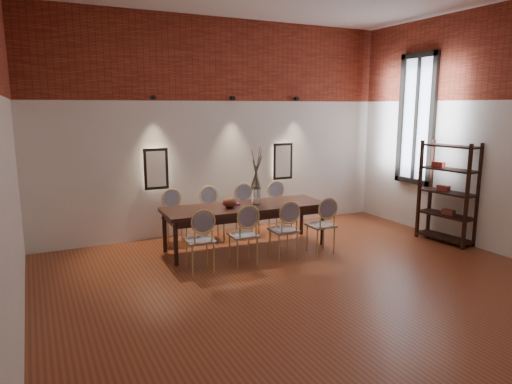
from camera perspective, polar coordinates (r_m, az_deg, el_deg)
name	(u,v)px	position (r m, az deg, el deg)	size (l,w,h in m)	color
floor	(325,295)	(6.14, 8.62, -12.58)	(7.00, 7.00, 0.02)	brown
wall_back	(220,128)	(8.79, -4.46, 8.02)	(7.00, 0.10, 4.00)	silver
brick_band_back	(221,59)	(8.76, -4.41, 16.20)	(7.00, 0.02, 1.50)	maroon
niche_left	(156,169)	(8.36, -12.43, 2.85)	(0.36, 0.06, 0.66)	#FFEAC6
niche_right	(282,161)	(9.33, 3.28, 3.87)	(0.36, 0.06, 0.66)	#FFEAC6
spot_fixture_left	(153,98)	(8.26, -12.73, 11.45)	(0.08, 0.08, 0.10)	black
spot_fixture_mid	(233,98)	(8.74, -2.95, 11.63)	(0.08, 0.08, 0.10)	black
spot_fixture_right	(296,99)	(9.39, 5.08, 11.54)	(0.08, 0.08, 0.10)	black
window_glass	(417,119)	(9.44, 19.48, 8.54)	(0.02, 0.78, 2.38)	silver
window_frame	(416,119)	(9.42, 19.39, 8.55)	(0.08, 0.90, 2.50)	black
window_mullion	(416,119)	(9.42, 19.39, 8.55)	(0.06, 0.06, 2.40)	black
dining_table	(246,227)	(7.80, -1.31, -4.39)	(2.78, 0.89, 0.75)	#351A14
chair_near_a	(200,240)	(6.77, -7.06, -5.98)	(0.44, 0.44, 0.94)	tan
chair_near_b	(243,235)	(7.00, -1.61, -5.35)	(0.44, 0.44, 0.94)	tan
chair_near_c	(283,230)	(7.29, 3.46, -4.72)	(0.44, 0.44, 0.94)	tan
chair_near_d	(321,225)	(7.62, 8.10, -4.11)	(0.44, 0.44, 0.94)	tan
chair_far_a	(175,218)	(8.13, -10.12, -3.25)	(0.44, 0.44, 0.94)	tan
chair_far_b	(212,214)	(8.32, -5.48, -2.81)	(0.44, 0.44, 0.94)	tan
chair_far_c	(247,211)	(8.56, -1.07, -2.37)	(0.44, 0.44, 0.94)	tan
chair_far_d	(280,208)	(8.85, 3.07, -1.95)	(0.44, 0.44, 0.94)	tan
vase	(256,196)	(7.76, 0.04, -0.49)	(0.14, 0.14, 0.30)	silver
dried_branches	(256,170)	(7.68, 0.04, 2.81)	(0.50, 0.50, 0.70)	brown
bowl	(230,202)	(7.54, -3.28, -1.30)	(0.24, 0.24, 0.18)	#622E18
book	(231,204)	(7.76, -3.12, -1.52)	(0.26, 0.18, 0.03)	#8B2275
shelving_rack	(448,192)	(8.75, 22.84, -0.05)	(0.38, 1.00, 1.80)	black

